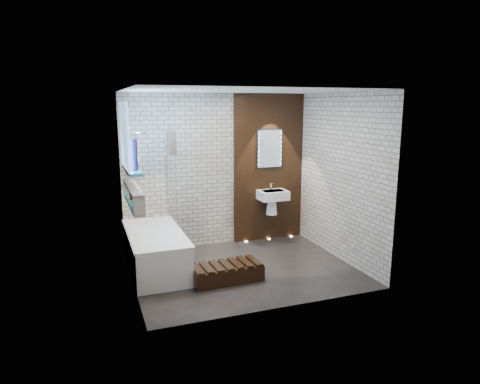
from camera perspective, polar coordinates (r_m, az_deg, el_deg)
name	(u,v)px	position (r m, az deg, el deg)	size (l,w,h in m)	color
ground	(243,269)	(6.46, 0.46, -10.29)	(3.20, 3.20, 0.00)	black
room_shell	(244,184)	(6.10, 0.48, 1.11)	(3.24, 3.20, 2.60)	gray
walnut_panel	(269,168)	(7.61, 3.84, 3.20)	(1.30, 0.06, 2.60)	black
clerestory_window	(126,143)	(6.01, -14.97, 6.35)	(0.18, 1.00, 0.94)	#7FADE0
display_niche	(133,196)	(5.92, -14.06, -0.55)	(0.14, 1.30, 0.26)	teal
bathtub	(155,251)	(6.48, -11.25, -7.70)	(0.79, 1.74, 0.70)	white
bath_screen	(171,179)	(6.72, -9.18, 1.77)	(0.01, 0.78, 1.40)	white
towel	(171,143)	(6.54, -9.17, 6.55)	(0.10, 0.27, 0.35)	black
shower_head	(140,132)	(6.62, -13.17, 7.76)	(0.18, 0.18, 0.02)	silver
washbasin	(273,198)	(7.53, 4.39, -0.85)	(0.50, 0.36, 0.58)	white
led_mirror	(270,149)	(7.53, 3.99, 5.80)	(0.50, 0.02, 0.70)	black
walnut_step	(226,273)	(6.04, -1.87, -10.77)	(0.99, 0.44, 0.22)	black
niche_bottles	(134,200)	(5.83, -13.94, -1.05)	(0.06, 0.74, 0.15)	#975617
sill_vases	(132,158)	(6.04, -14.21, 4.37)	(0.21, 0.47, 0.42)	white
floor_uplights	(269,239)	(7.84, 3.92, -6.27)	(0.96, 0.06, 0.01)	#FFD899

